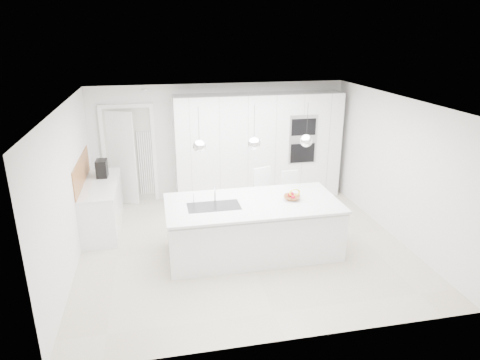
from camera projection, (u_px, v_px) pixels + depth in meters
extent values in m
plane|color=beige|center=(243.00, 245.00, 7.50)|extent=(5.50, 5.50, 0.00)
plane|color=silver|center=(220.00, 141.00, 9.39)|extent=(5.50, 0.00, 5.50)
plane|color=silver|center=(69.00, 189.00, 6.56)|extent=(0.00, 5.00, 5.00)
plane|color=white|center=(244.00, 102.00, 6.67)|extent=(5.50, 5.50, 0.00)
cube|color=white|center=(258.00, 147.00, 9.30)|extent=(3.60, 0.60, 2.30)
cube|color=white|center=(117.00, 158.00, 8.99)|extent=(0.76, 0.38, 2.00)
cube|color=white|center=(102.00, 207.00, 8.00)|extent=(0.60, 1.80, 0.86)
cube|color=white|center=(100.00, 184.00, 7.85)|extent=(0.62, 1.82, 0.04)
cube|color=#A66F42|center=(82.00, 171.00, 7.71)|extent=(0.02, 1.80, 0.50)
cube|color=white|center=(253.00, 229.00, 7.10)|extent=(2.80, 1.20, 0.86)
cube|color=white|center=(253.00, 203.00, 6.99)|extent=(2.84, 1.40, 0.04)
cylinder|color=white|center=(215.00, 193.00, 6.96)|extent=(0.02, 0.02, 0.30)
sphere|color=white|center=(199.00, 146.00, 6.45)|extent=(0.20, 0.20, 0.20)
sphere|color=white|center=(254.00, 143.00, 6.61)|extent=(0.20, 0.20, 0.20)
sphere|color=white|center=(306.00, 141.00, 6.77)|extent=(0.20, 0.20, 0.20)
imported|color=#A66F42|center=(292.00, 198.00, 7.08)|extent=(0.36, 0.36, 0.07)
cube|color=black|center=(102.00, 168.00, 8.14)|extent=(0.21, 0.31, 0.33)
sphere|color=red|center=(291.00, 194.00, 7.12)|extent=(0.09, 0.09, 0.09)
sphere|color=red|center=(290.00, 194.00, 7.12)|extent=(0.08, 0.08, 0.08)
sphere|color=red|center=(293.00, 197.00, 7.01)|extent=(0.07, 0.07, 0.07)
torus|color=gold|center=(295.00, 193.00, 7.04)|extent=(0.25, 0.18, 0.23)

